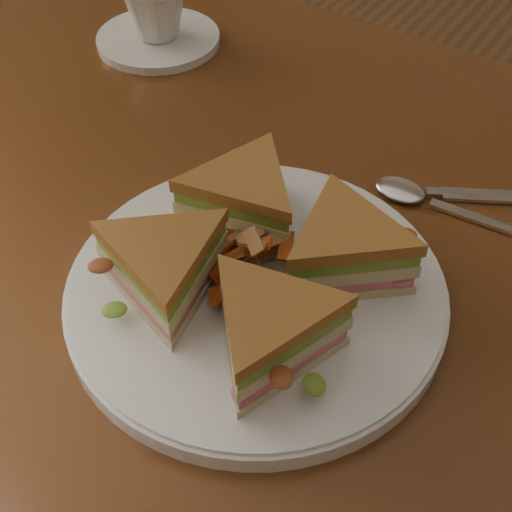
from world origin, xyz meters
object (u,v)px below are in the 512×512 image
(plate, at_px, (256,292))
(coffee_cup, at_px, (155,6))
(sandwich_wedges, at_px, (256,261))
(spoon, at_px, (423,199))
(saucer, at_px, (158,39))
(table, at_px, (316,339))

(plate, height_order, coffee_cup, coffee_cup)
(sandwich_wedges, xyz_separation_m, spoon, (0.06, 0.18, -0.04))
(plate, xyz_separation_m, coffee_cup, (-0.32, 0.28, 0.04))
(sandwich_wedges, relative_size, saucer, 1.84)
(plate, relative_size, spoon, 1.65)
(plate, height_order, saucer, plate)
(sandwich_wedges, xyz_separation_m, saucer, (-0.32, 0.28, -0.04))
(table, distance_m, sandwich_wedges, 0.16)
(plate, height_order, spoon, plate)
(table, bearing_deg, coffee_cup, 148.56)
(plate, distance_m, saucer, 0.42)
(plate, relative_size, saucer, 2.05)
(saucer, height_order, coffee_cup, coffee_cup)
(plate, distance_m, coffee_cup, 0.43)
(spoon, relative_size, coffee_cup, 2.34)
(sandwich_wedges, distance_m, coffee_cup, 0.42)
(saucer, bearing_deg, sandwich_wedges, -40.37)
(sandwich_wedges, height_order, spoon, sandwich_wedges)
(saucer, distance_m, coffee_cup, 0.04)
(sandwich_wedges, height_order, saucer, sandwich_wedges)
(table, distance_m, plate, 0.13)
(table, xyz_separation_m, spoon, (0.04, 0.12, 0.10))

